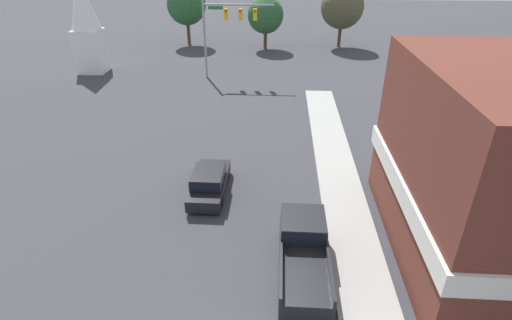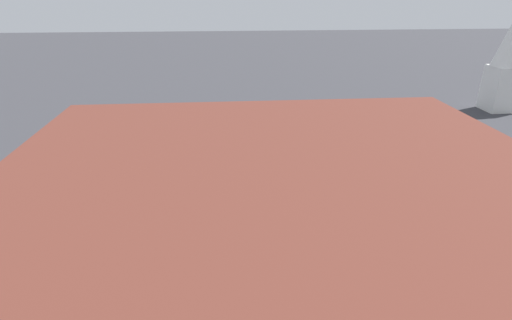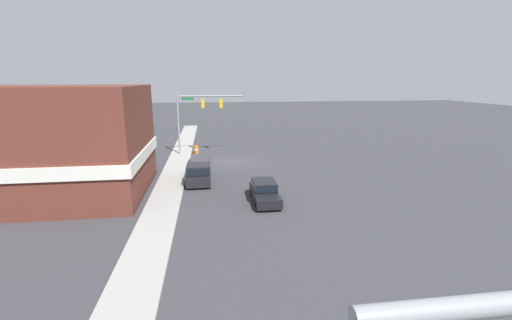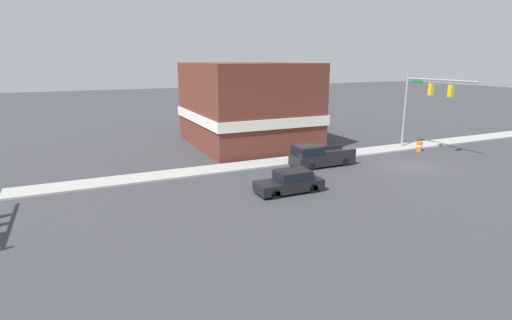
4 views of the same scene
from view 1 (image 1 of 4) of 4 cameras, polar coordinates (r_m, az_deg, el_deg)
far_signal_assembly at (r=40.75m, az=-4.19°, el=19.14°), size 6.87×0.49×7.58m
car_lead at (r=21.90m, az=-6.71°, el=-3.06°), size 1.76×4.56×1.50m
pickup_truck_parked at (r=17.26m, az=6.78°, el=-12.49°), size 2.00×5.35×1.85m
church_steeple at (r=46.29m, az=-23.17°, el=17.63°), size 2.94×2.94×9.75m
backdrop_tree_left_far at (r=56.47m, az=-9.91°, el=20.97°), size 5.06×5.06×7.64m
backdrop_tree_left_mid at (r=53.59m, az=1.37°, el=19.97°), size 4.53×4.53×6.45m
backdrop_tree_center at (r=55.64m, az=12.23°, el=20.59°), size 5.46×5.46×7.77m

